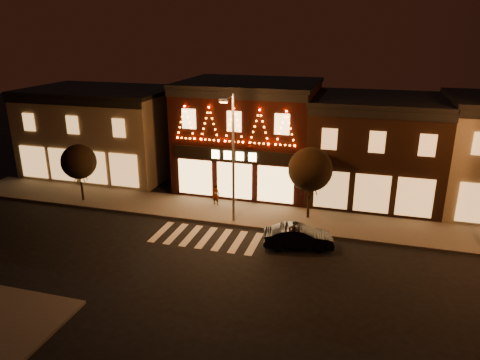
% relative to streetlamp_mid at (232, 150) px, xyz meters
% --- Properties ---
extents(ground, '(120.00, 120.00, 0.00)m').
position_rel_streetlamp_mid_xyz_m(ground, '(-0.94, -6.36, -4.99)').
color(ground, black).
rests_on(ground, ground).
extents(sidewalk_far, '(44.00, 4.00, 0.15)m').
position_rel_streetlamp_mid_xyz_m(sidewalk_far, '(1.06, 1.64, -4.91)').
color(sidewalk_far, '#47423D').
rests_on(sidewalk_far, ground).
extents(building_left, '(12.20, 8.28, 7.30)m').
position_rel_streetlamp_mid_xyz_m(building_left, '(-13.94, 7.64, -1.32)').
color(building_left, '#726751').
rests_on(building_left, ground).
extents(building_pulp, '(10.20, 8.34, 8.30)m').
position_rel_streetlamp_mid_xyz_m(building_pulp, '(-0.94, 7.62, -0.82)').
color(building_pulp, black).
rests_on(building_pulp, ground).
extents(building_right_a, '(9.20, 8.28, 7.50)m').
position_rel_streetlamp_mid_xyz_m(building_right_a, '(8.56, 7.64, -1.22)').
color(building_right_a, black).
rests_on(building_right_a, ground).
extents(streetlamp_mid, '(0.52, 1.88, 8.24)m').
position_rel_streetlamp_mid_xyz_m(streetlamp_mid, '(0.00, 0.00, 0.00)').
color(streetlamp_mid, '#59595E').
rests_on(streetlamp_mid, sidewalk_far).
extents(tree_left, '(2.48, 2.48, 4.15)m').
position_rel_streetlamp_mid_xyz_m(tree_left, '(-11.64, 0.73, -1.93)').
color(tree_left, black).
rests_on(tree_left, sidewalk_far).
extents(tree_right, '(2.85, 2.85, 4.76)m').
position_rel_streetlamp_mid_xyz_m(tree_right, '(4.60, 2.10, -1.51)').
color(tree_right, black).
rests_on(tree_right, sidewalk_far).
extents(dark_sedan, '(4.25, 2.28, 1.33)m').
position_rel_streetlamp_mid_xyz_m(dark_sedan, '(4.61, -2.07, -4.32)').
color(dark_sedan, black).
rests_on(dark_sedan, ground).
extents(pedestrian, '(0.60, 0.43, 1.52)m').
position_rel_streetlamp_mid_xyz_m(pedestrian, '(-2.00, 2.55, -4.07)').
color(pedestrian, gray).
rests_on(pedestrian, sidewalk_far).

